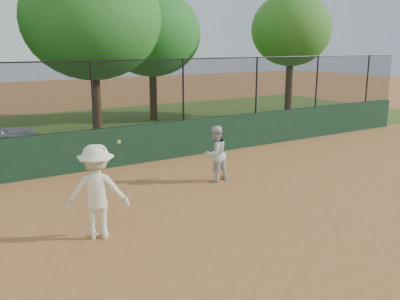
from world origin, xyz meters
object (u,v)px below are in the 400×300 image
player_main (97,192)px  tree_4 (291,30)px  tree_2 (92,19)px  player_second (215,154)px  tree_3 (152,33)px

player_main → tree_4: bearing=34.7°
tree_2 → player_second: bearing=-85.4°
tree_2 → tree_3: size_ratio=1.13×
tree_2 → tree_4: bearing=-2.5°
player_second → player_main: (-3.91, -1.84, 0.16)m
tree_2 → tree_4: size_ratio=1.14×
tree_2 → tree_4: tree_2 is taller
tree_2 → tree_3: 4.09m
player_main → tree_2: bearing=71.1°
player_second → tree_2: tree_2 is taller
player_second → player_main: player_main is taller
player_main → tree_2: tree_2 is taller
tree_3 → tree_2: bearing=-149.9°
player_main → player_second: bearing=25.2°
player_second → tree_2: bearing=-97.3°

